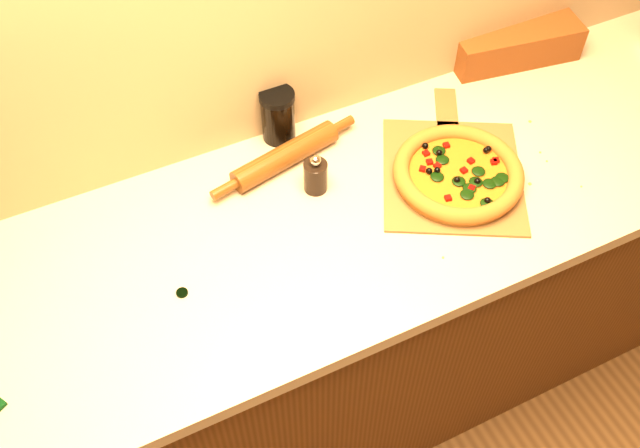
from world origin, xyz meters
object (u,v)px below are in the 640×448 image
at_px(pizza, 458,173).
at_px(rolling_pin, 285,156).
at_px(dark_jar, 278,116).
at_px(pizza_peel, 452,170).
at_px(pepper_grinder, 316,175).

relative_size(pizza, rolling_pin, 0.75).
distance_m(rolling_pin, dark_jar, 0.11).
relative_size(rolling_pin, dark_jar, 2.95).
xyz_separation_m(pizza, rolling_pin, (-0.35, 0.23, 0.00)).
relative_size(pizza_peel, pepper_grinder, 4.92).
bearing_deg(pepper_grinder, pizza, -22.07).
bearing_deg(rolling_pin, pizza, -33.44).
xyz_separation_m(pizza_peel, rolling_pin, (-0.36, 0.20, 0.03)).
distance_m(pizza, pepper_grinder, 0.34).
height_order(pizza, pepper_grinder, pepper_grinder).
bearing_deg(rolling_pin, pepper_grinder, -72.07).
bearing_deg(rolling_pin, dark_jar, 75.46).
xyz_separation_m(pepper_grinder, dark_jar, (-0.01, 0.20, 0.03)).
distance_m(pepper_grinder, dark_jar, 0.20).
xyz_separation_m(pizza, dark_jar, (-0.33, 0.33, 0.04)).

